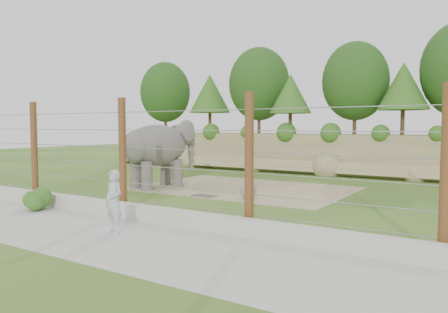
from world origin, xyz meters
The scene contains 11 objects.
ground centered at (0.00, 0.00, 0.00)m, with size 90.00×90.00×0.00m, color #325D20.
back_embankment centered at (0.59, 12.68, 3.97)m, with size 30.00×5.52×8.77m.
dirt_patch centered at (0.50, 3.00, 0.01)m, with size 10.00×7.00×0.02m, color #96845E.
drain_grate centered at (0.25, 0.00, 0.04)m, with size 1.00×0.60×0.03m, color #262628.
elephant centered at (-3.24, 0.92, 1.62)m, with size 1.72×4.01×3.25m, color #605A55, non-canonical shape.
stone_ball centered at (2.20, 0.39, 0.35)m, with size 0.67×0.67×0.67m, color gray.
retaining_wall centered at (0.00, -5.00, 0.25)m, with size 26.00×0.35×0.50m, color beige.
walkway centered at (0.00, -7.00, 0.01)m, with size 26.00×4.00×0.01m, color beige.
barrier_fence centered at (0.00, -4.50, 2.00)m, with size 20.26×0.26×4.00m.
walkway_shrub centered at (-3.04, -5.80, 0.40)m, with size 0.79×0.79×0.79m, color #2E631B.
zookeeper centered at (1.86, -6.68, 0.91)m, with size 0.65×0.43×1.79m, color silver.
Camera 1 is at (11.02, -15.24, 3.03)m, focal length 35.00 mm.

